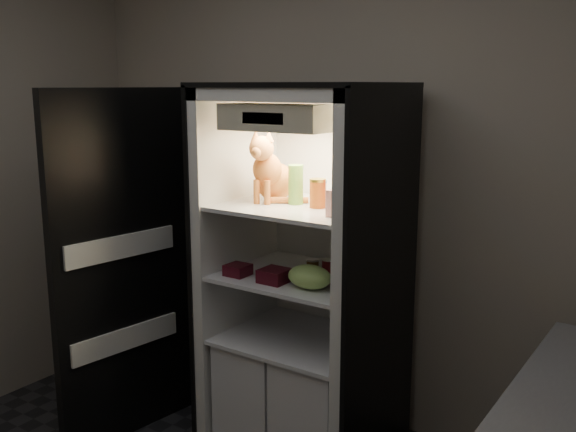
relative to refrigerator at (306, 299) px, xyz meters
The scene contains 16 objects.
room_shell 1.61m from the refrigerator, 90.00° to the right, with size 3.60×3.60×3.60m.
refrigerator is the anchor object (origin of this frame).
fridge_door 0.95m from the refrigerator, 153.80° to the right, with size 0.18×0.87×1.85m.
tabby_cat 0.66m from the refrigerator, 165.78° to the right, with size 0.32×0.35×0.36m.
parmesan_shaker 0.60m from the refrigerator, 121.21° to the right, with size 0.07×0.07×0.19m.
mayo_tub 0.56m from the refrigerator, 37.05° to the left, with size 0.08×0.08×0.12m.
salsa_jar 0.58m from the refrigerator, 34.02° to the right, with size 0.08×0.08×0.14m.
pepper_jar 0.65m from the refrigerator, ahead, with size 0.13×0.13×0.22m.
cream_carton 0.66m from the refrigerator, 35.73° to the right, with size 0.07×0.07×0.12m, color white.
soda_can_a 0.31m from the refrigerator, 12.56° to the left, with size 0.07×0.07×0.13m.
soda_can_b 0.38m from the refrigerator, 15.61° to the right, with size 0.06×0.06×0.12m.
soda_can_c 0.29m from the refrigerator, 28.24° to the right, with size 0.06×0.06×0.11m.
condiment_jar 0.21m from the refrigerator, 34.29° to the right, with size 0.06×0.06×0.08m.
grape_bag 0.34m from the refrigerator, 54.24° to the right, with size 0.22×0.16×0.11m, color #98D161.
berry_box_left 0.39m from the refrigerator, 134.50° to the right, with size 0.11×0.11×0.05m, color #4C0C16.
berry_box_right 0.30m from the refrigerator, 97.11° to the right, with size 0.13×0.13×0.06m, color #4C0C16.
Camera 1 is at (1.68, -1.24, 1.86)m, focal length 40.00 mm.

